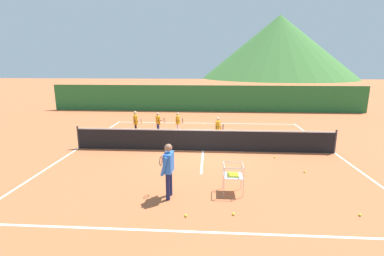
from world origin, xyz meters
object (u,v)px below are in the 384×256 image
at_px(ball_cart, 233,175).
at_px(tennis_ball_2, 305,172).
at_px(tennis_net, 203,140).
at_px(student_1, 158,121).
at_px(instructor, 168,166).
at_px(tennis_ball_1, 360,215).
at_px(tennis_ball_0, 233,214).
at_px(student_2, 178,121).
at_px(student_0, 136,121).
at_px(student_3, 218,127).
at_px(tennis_ball_5, 275,157).
at_px(tennis_ball_3, 186,216).

bearing_deg(ball_cart, tennis_ball_2, 33.15).
height_order(tennis_net, student_1, student_1).
distance_m(instructor, tennis_ball_1, 5.18).
height_order(tennis_ball_0, tennis_ball_2, same).
height_order(student_1, student_2, student_2).
height_order(student_0, tennis_ball_0, student_0).
relative_size(student_2, tennis_ball_1, 17.82).
distance_m(instructor, student_3, 6.28).
bearing_deg(student_3, tennis_ball_1, -63.02).
distance_m(instructor, student_0, 7.42).
distance_m(student_3, tennis_ball_5, 3.34).
height_order(instructor, student_1, instructor).
xyz_separation_m(student_2, student_3, (2.15, -1.39, 0.02)).
bearing_deg(ball_cart, instructor, -167.46).
bearing_deg(instructor, student_0, 111.91).
height_order(tennis_net, student_2, student_2).
xyz_separation_m(student_1, student_2, (1.10, 0.00, 0.01)).
xyz_separation_m(instructor, tennis_ball_5, (3.88, 3.76, -0.94)).
xyz_separation_m(student_3, tennis_ball_5, (2.29, -2.32, -0.72)).
relative_size(instructor, tennis_ball_0, 23.91).
bearing_deg(instructor, student_2, 94.34).
bearing_deg(tennis_ball_1, tennis_ball_5, 104.58).
bearing_deg(student_2, instructor, -85.66).
bearing_deg(student_1, ball_cart, -63.35).
relative_size(tennis_net, ball_cart, 12.81).
relative_size(student_2, tennis_ball_5, 17.82).
bearing_deg(tennis_ball_1, student_0, 135.81).
bearing_deg(ball_cart, student_0, 125.67).
distance_m(student_1, student_2, 1.10).
height_order(student_1, ball_cart, student_1).
distance_m(student_1, tennis_ball_1, 10.59).
relative_size(ball_cart, tennis_ball_1, 13.22).
xyz_separation_m(instructor, tennis_ball_0, (1.80, -0.88, -0.94)).
relative_size(tennis_ball_0, tennis_ball_5, 1.00).
distance_m(ball_cart, tennis_ball_3, 2.02).
bearing_deg(tennis_ball_0, student_2, 105.85).
distance_m(tennis_net, student_1, 3.88).
distance_m(tennis_ball_2, tennis_ball_5, 1.72).
bearing_deg(tennis_ball_3, tennis_net, 86.90).
bearing_deg(tennis_ball_2, student_3, 127.68).
distance_m(instructor, tennis_ball_0, 2.22).
height_order(tennis_net, tennis_ball_2, tennis_net).
height_order(instructor, tennis_ball_3, instructor).
bearing_deg(tennis_ball_5, student_3, 134.70).
distance_m(tennis_net, tennis_ball_0, 5.53).
height_order(tennis_net, tennis_ball_0, tennis_net).
distance_m(student_1, student_3, 3.53).
bearing_deg(student_3, student_1, 156.92).
height_order(student_1, tennis_ball_3, student_1).
distance_m(student_2, student_3, 2.56).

